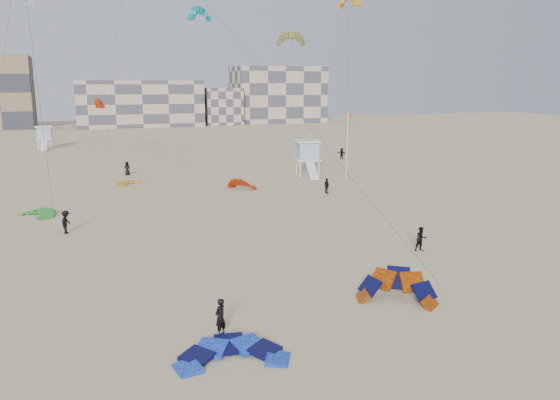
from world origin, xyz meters
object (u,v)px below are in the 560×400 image
object	(u,v)px
kite_ground_orange	(396,301)
lifeguard_tower_near	(308,158)
kite_ground_blue	(232,359)
kitesurfer_main	(220,317)

from	to	relation	value
kite_ground_orange	lifeguard_tower_near	world-z (taller)	lifeguard_tower_near
kite_ground_orange	kite_ground_blue	bearing A→B (deg)	-125.97
kite_ground_blue	kitesurfer_main	bearing A→B (deg)	95.97
kitesurfer_main	lifeguard_tower_near	world-z (taller)	lifeguard_tower_near
kite_ground_orange	kitesurfer_main	world-z (taller)	kite_ground_orange
kitesurfer_main	lifeguard_tower_near	size ratio (longest dim) A/B	0.28
kite_ground_orange	kitesurfer_main	bearing A→B (deg)	-139.04
kite_ground_orange	lifeguard_tower_near	distance (m)	39.80
lifeguard_tower_near	kite_ground_orange	bearing A→B (deg)	-95.62
kitesurfer_main	kite_ground_orange	bearing A→B (deg)	147.20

